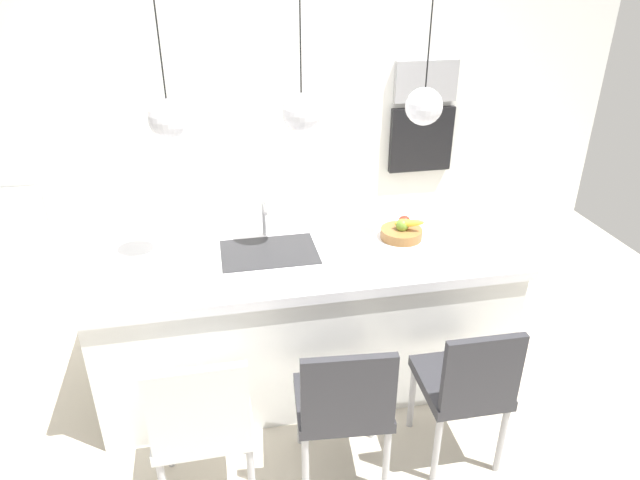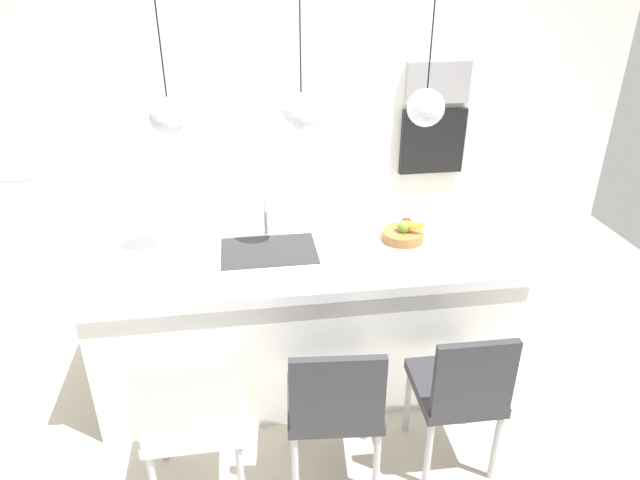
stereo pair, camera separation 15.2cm
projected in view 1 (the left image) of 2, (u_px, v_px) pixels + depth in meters
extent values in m
plane|color=beige|center=(305.00, 368.00, 3.73)|extent=(6.60, 6.60, 0.00)
cube|color=white|center=(269.00, 114.00, 4.58)|extent=(6.00, 0.10, 2.60)
cube|color=white|center=(305.00, 316.00, 3.54)|extent=(2.41, 0.96, 0.84)
cube|color=white|center=(304.00, 253.00, 3.34)|extent=(2.47, 1.02, 0.06)
cube|color=#2D2D30|center=(269.00, 253.00, 3.29)|extent=(0.56, 0.40, 0.02)
cylinder|color=silver|center=(264.00, 218.00, 3.45)|extent=(0.02, 0.02, 0.22)
cylinder|color=silver|center=(265.00, 209.00, 3.33)|extent=(0.02, 0.16, 0.02)
cylinder|color=#9E6B38|center=(401.00, 234.00, 3.44)|extent=(0.26, 0.26, 0.06)
sphere|color=olive|center=(402.00, 225.00, 3.41)|extent=(0.08, 0.08, 0.08)
sphere|color=#B22D1E|center=(404.00, 222.00, 3.46)|extent=(0.08, 0.08, 0.08)
sphere|color=orange|center=(403.00, 225.00, 3.42)|extent=(0.07, 0.07, 0.07)
ellipsoid|color=yellow|center=(409.00, 223.00, 3.39)|extent=(0.18, 0.12, 0.07)
cube|color=#9E9EA3|center=(426.00, 81.00, 4.65)|extent=(0.54, 0.08, 0.34)
cube|color=black|center=(421.00, 139.00, 4.88)|extent=(0.56, 0.08, 0.56)
cube|color=silver|center=(203.00, 421.00, 2.70)|extent=(0.47, 0.42, 0.06)
cube|color=silver|center=(199.00, 410.00, 2.42)|extent=(0.44, 0.04, 0.44)
cylinder|color=#B2B2B7|center=(246.00, 425.00, 3.00)|extent=(0.04, 0.04, 0.42)
cylinder|color=#B2B2B7|center=(167.00, 436.00, 2.93)|extent=(0.04, 0.04, 0.42)
cylinder|color=#B2B2B7|center=(252.00, 478.00, 2.69)|extent=(0.04, 0.04, 0.42)
cube|color=#333338|center=(342.00, 402.00, 2.82)|extent=(0.50, 0.46, 0.06)
cube|color=#333338|center=(349.00, 393.00, 2.55)|extent=(0.44, 0.08, 0.40)
cylinder|color=#B2B2B7|center=(373.00, 409.00, 3.11)|extent=(0.04, 0.04, 0.41)
cylinder|color=#B2B2B7|center=(300.00, 414.00, 3.07)|extent=(0.04, 0.04, 0.41)
cylinder|color=#B2B2B7|center=(386.00, 460.00, 2.79)|extent=(0.04, 0.04, 0.41)
cylinder|color=#B2B2B7|center=(305.00, 467.00, 2.75)|extent=(0.04, 0.04, 0.41)
cube|color=#333338|center=(460.00, 382.00, 2.93)|extent=(0.42, 0.45, 0.06)
cube|color=#333338|center=(482.00, 373.00, 2.64)|extent=(0.39, 0.05, 0.40)
cylinder|color=#B2B2B7|center=(471.00, 389.00, 3.23)|extent=(0.04, 0.04, 0.43)
cylinder|color=#B2B2B7|center=(412.00, 397.00, 3.18)|extent=(0.04, 0.04, 0.43)
cylinder|color=#B2B2B7|center=(502.00, 440.00, 2.90)|extent=(0.04, 0.04, 0.43)
cylinder|color=#B2B2B7|center=(436.00, 449.00, 2.84)|extent=(0.04, 0.04, 0.43)
sphere|color=silver|center=(169.00, 119.00, 2.84)|extent=(0.21, 0.21, 0.21)
cylinder|color=black|center=(158.00, 35.00, 2.65)|extent=(0.01, 0.01, 0.60)
sphere|color=silver|center=(301.00, 113.00, 2.96)|extent=(0.21, 0.21, 0.21)
cylinder|color=black|center=(300.00, 32.00, 2.77)|extent=(0.01, 0.01, 0.60)
sphere|color=silver|center=(424.00, 106.00, 3.07)|extent=(0.21, 0.21, 0.21)
cylinder|color=black|center=(431.00, 28.00, 2.89)|extent=(0.01, 0.01, 0.60)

